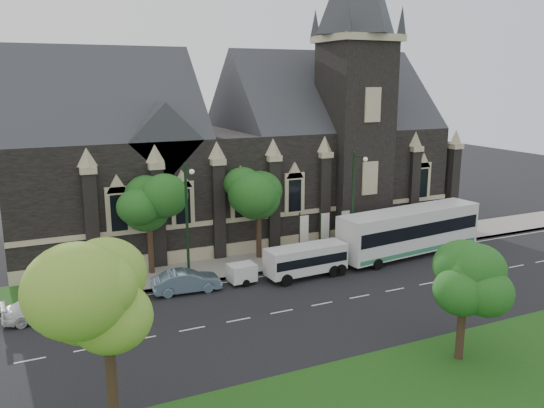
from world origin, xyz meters
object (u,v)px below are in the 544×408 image
tree_walk_left (151,201)px  shuttle_bus (306,259)px  tree_park_east (465,276)px  banner_flag_center (323,229)px  banner_flag_left (302,231)px  box_trailer (242,273)px  car_far_white (43,308)px  street_lamp_near (354,200)px  sedan (186,281)px  street_lamp_mid (188,217)px  tree_park_near (111,295)px  banner_flag_right (344,226)px  tree_walk_right (260,190)px  tour_coach (410,230)px  car_far_red (118,294)px

tree_walk_left → shuttle_bus: tree_walk_left is taller
tree_park_east → banner_flag_center: (2.11, 18.32, -2.24)m
banner_flag_left → box_trailer: size_ratio=1.42×
shuttle_bus → car_far_white: (-18.50, 0.33, -0.73)m
tree_walk_left → street_lamp_near: bearing=-12.9°
banner_flag_left → shuttle_bus: 4.47m
shuttle_bus → sedan: bearing=171.6°
street_lamp_mid → box_trailer: 5.72m
tree_walk_left → street_lamp_near: size_ratio=0.85×
street_lamp_near → banner_flag_left: bearing=152.8°
tree_park_near → shuttle_bus: size_ratio=1.33×
tree_park_near → box_trailer: size_ratio=3.04×
tree_park_east → banner_flag_right: tree_park_east is taller
tree_walk_right → tree_walk_left: (-9.01, -0.01, -0.08)m
sedan → tour_coach: bearing=-85.3°
tree_walk_left → street_lamp_near: street_lamp_near is taller
street_lamp_near → car_far_white: bearing=-175.8°
banner_flag_right → car_far_red: banner_flag_right is taller
tour_coach → car_far_red: size_ratio=3.89×
tour_coach → car_far_red: tour_coach is taller
banner_flag_right → banner_flag_center: bearing=180.0°
tree_walk_right → tour_coach: 13.22m
shuttle_bus → sedan: size_ratio=1.34×
tree_walk_left → banner_flag_left: tree_walk_left is taller
street_lamp_near → sedan: (-14.59, -1.18, -4.32)m
tree_walk_right → street_lamp_near: size_ratio=0.87×
tree_walk_left → banner_flag_right: (16.08, -1.70, -3.35)m
street_lamp_near → car_far_red: bearing=-176.7°
sedan → tree_walk_left: bearing=18.5°
tree_park_near → tree_park_east: (17.95, -0.55, -1.80)m
tree_park_east → tree_walk_right: bearing=98.4°
tree_walk_right → car_far_red: 14.35m
tree_park_near → car_far_white: 15.39m
car_far_red → shuttle_bus: bearing=-93.0°
tree_walk_right → sedan: (-7.80, -4.80, -5.03)m
tree_park_east → car_far_red: size_ratio=1.75×
tree_park_east → shuttle_bus: size_ratio=0.98×
tree_walk_right → street_lamp_mid: 8.10m
tree_walk_right → tour_coach: bearing=-21.6°
street_lamp_mid → car_far_red: bearing=-168.0°
tree_walk_right → car_far_white: bearing=-162.7°
banner_flag_right → sedan: banner_flag_right is taller
shuttle_bus → car_far_white: shuttle_bus is taller
sedan → car_far_white: 9.43m
tour_coach → car_far_white: size_ratio=2.90×
street_lamp_mid → car_far_white: 11.07m
tree_walk_right → shuttle_bus: tree_walk_right is taller
car_far_white → shuttle_bus: bearing=-94.6°
banner_flag_left → tour_coach: bearing=-18.8°
banner_flag_right → tour_coach: (4.74, -2.97, -0.21)m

